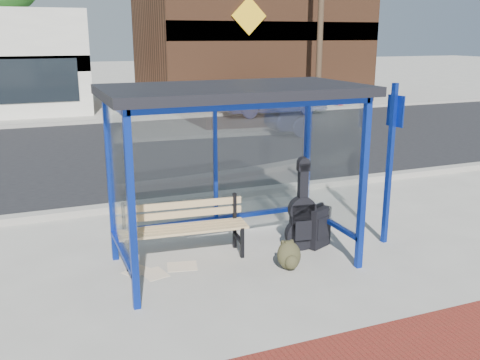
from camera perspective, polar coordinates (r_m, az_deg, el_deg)
name	(u,v)px	position (r m, az deg, el deg)	size (l,w,h in m)	color
ground	(235,263)	(7.44, -0.58, -8.84)	(120.00, 120.00, 0.00)	#B2ADA0
curb_near	(178,200)	(10.01, -6.65, -2.18)	(60.00, 0.25, 0.12)	gray
street_asphalt	(127,150)	(14.86, -11.92, 3.10)	(60.00, 10.00, 0.00)	black
curb_far	(101,121)	(19.81, -14.61, 6.08)	(60.00, 0.25, 0.12)	gray
far_sidewalk	(94,116)	(21.69, -15.28, 6.64)	(60.00, 4.00, 0.01)	#B2ADA0
bus_shelter	(232,112)	(6.93, -0.84, 7.23)	(3.30, 1.80, 2.42)	#0D2898
storefront_brown	(249,32)	(26.94, 0.97, 15.55)	(10.00, 7.08, 6.40)	#59331E
utility_pole_east	(321,7)	(22.85, 8.64, 17.73)	(1.60, 0.24, 8.00)	#4C3826
bench	(183,225)	(7.50, -6.14, -4.83)	(1.81, 0.59, 0.84)	black
guitar_bag	(302,218)	(7.78, 6.61, -4.09)	(0.49, 0.20, 1.30)	black
suitcase	(317,227)	(7.97, 8.23, -4.97)	(0.44, 0.37, 0.66)	black
backpack	(289,256)	(7.22, 5.29, -8.10)	(0.35, 0.33, 0.39)	#32301C
sign_post	(390,156)	(8.07, 15.75, 2.53)	(0.12, 0.30, 2.38)	navy
newspaper_a	(137,271)	(7.33, -10.92, -9.52)	(0.34, 0.27, 0.01)	white
newspaper_b	(154,274)	(7.21, -9.12, -9.85)	(0.37, 0.29, 0.01)	white
newspaper_c	(182,266)	(7.37, -6.18, -9.15)	(0.40, 0.32, 0.01)	white
parked_car	(273,97)	(21.13, 3.52, 8.78)	(1.44, 4.13, 1.36)	#1B224E
fire_hydrant	(341,97)	(23.89, 10.71, 8.66)	(0.35, 0.23, 0.78)	#B70D11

